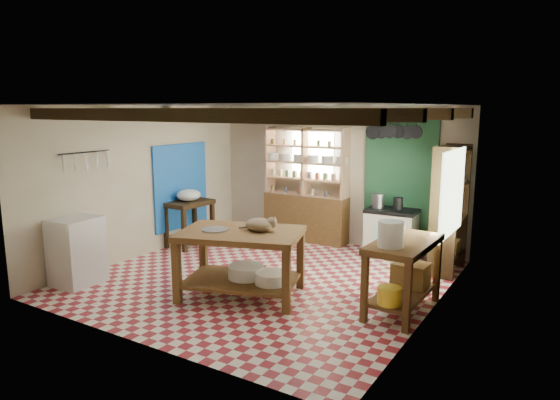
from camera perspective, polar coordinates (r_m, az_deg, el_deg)
The scene contains 30 objects.
floor at distance 7.70m, azimuth -1.83°, elevation -9.00°, with size 5.00×5.00×0.02m, color maroon.
ceiling at distance 7.26m, azimuth -1.95°, elevation 10.80°, with size 5.00×5.00×0.02m, color #46464B.
wall_back at distance 9.53m, azimuth 6.44°, elevation 2.83°, with size 5.00×0.04×2.60m, color beige.
wall_front at distance 5.51m, azimuth -16.41°, elevation -3.17°, with size 5.00×0.04×2.60m, color beige.
wall_left at distance 8.98m, azimuth -15.32°, elevation 2.05°, with size 0.04×5.00×2.60m, color beige.
wall_right at distance 6.37m, azimuth 17.24°, elevation -1.40°, with size 0.04×5.00×2.60m, color beige.
ceiling_beams at distance 7.26m, azimuth -1.94°, elevation 9.85°, with size 5.00×3.80×0.15m, color black.
blue_wall_patch at distance 9.62m, azimuth -11.24°, elevation 1.56°, with size 0.04×1.40×1.60m, color blue.
green_wall_patch at distance 9.06m, azimuth 13.52°, elevation 1.88°, with size 1.30×0.04×2.30m, color #1F4F31.
window_back at distance 9.69m, azimuth 3.75°, elevation 5.38°, with size 0.90×0.02×0.80m, color beige.
window_right at distance 7.31m, azimuth 19.11°, elevation 0.78°, with size 0.02×1.30×1.20m, color beige.
utensil_rail at distance 8.11m, azimuth -21.38°, elevation 4.25°, with size 0.06×0.90×0.28m, color black.
pot_rack at distance 8.57m, azimuth 12.90°, elevation 7.69°, with size 0.86×0.12×0.36m, color black.
shelving_unit at distance 9.64m, azimuth 2.97°, elevation 1.76°, with size 1.70×0.34×2.20m, color tan.
tall_rack at distance 8.19m, azimuth 18.82°, elevation -1.05°, with size 0.40×0.86×2.00m, color black.
work_table at distance 6.91m, azimuth -4.46°, elevation -7.24°, with size 1.62×1.08×0.92m, color brown.
stove at distance 8.92m, azimuth 12.58°, elevation -3.66°, with size 0.85×0.58×0.84m, color beige.
prep_table at distance 9.50m, azimuth -10.29°, elevation -2.65°, with size 0.58×0.85×0.86m, color black.
white_cabinet at distance 7.92m, azimuth -22.21°, elevation -5.41°, with size 0.55×0.66×0.99m, color silver.
right_counter at distance 6.56m, azimuth 13.87°, elevation -8.46°, with size 0.65×1.29×0.93m, color brown.
cat at distance 6.74m, azimuth -2.37°, elevation -2.83°, with size 0.40×0.30×0.18m, color #8B7150.
steel_tray at distance 6.85m, azimuth -7.44°, elevation -3.37°, with size 0.36×0.36×0.02m, color #98989F.
basin_large at distance 6.98m, azimuth -3.93°, elevation -8.16°, with size 0.50×0.50×0.17m, color silver.
basin_small at distance 6.75m, azimuth -1.02°, elevation -8.90°, with size 0.44×0.44×0.15m, color silver.
kettle_left at distance 8.88m, azimuth 11.17°, elevation -0.08°, with size 0.22×0.22×0.25m, color #98989F.
kettle_right at distance 8.78m, azimuth 13.34°, elevation -0.41°, with size 0.17×0.17×0.21m, color black.
enamel_bowl at distance 9.39m, azimuth -10.40°, elevation 0.56°, with size 0.45×0.45×0.22m, color silver.
white_bucket at distance 6.09m, azimuth 12.56°, elevation -3.82°, with size 0.31×0.31×0.31m, color silver.
wicker_basket at distance 6.85m, azimuth 14.70°, elevation -8.24°, with size 0.44×0.35×0.31m, color olive.
yellow_tub at distance 6.20m, azimuth 12.39°, elevation -10.63°, with size 0.29×0.29×0.21m, color yellow.
Camera 1 is at (4.01, -6.05, 2.56)m, focal length 32.00 mm.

